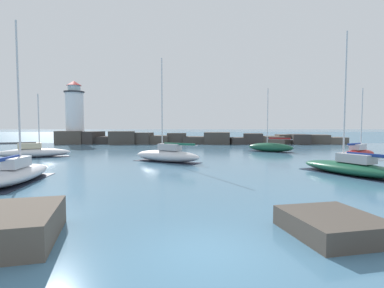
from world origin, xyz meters
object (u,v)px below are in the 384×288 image
(sailboat_moored_3, at_px, (166,155))
(sailboat_moored_4, at_px, (269,147))
(sailboat_moored_2, at_px, (350,167))
(sailboat_moored_5, at_px, (32,152))
(lighthouse, at_px, (74,117))
(sailboat_moored_1, at_px, (15,173))
(sailboat_moored_0, at_px, (357,153))

(sailboat_moored_3, relative_size, sailboat_moored_4, 1.17)
(sailboat_moored_2, height_order, sailboat_moored_5, sailboat_moored_2)
(lighthouse, distance_m, sailboat_moored_3, 37.14)
(sailboat_moored_1, height_order, sailboat_moored_5, sailboat_moored_1)
(sailboat_moored_3, xyz_separation_m, sailboat_moored_4, (13.38, 11.68, -0.05))
(sailboat_moored_0, height_order, sailboat_moored_2, sailboat_moored_2)
(sailboat_moored_0, bearing_deg, sailboat_moored_5, 178.71)
(sailboat_moored_0, bearing_deg, lighthouse, 147.34)
(lighthouse, relative_size, sailboat_moored_5, 1.59)
(sailboat_moored_1, height_order, sailboat_moored_3, sailboat_moored_1)
(lighthouse, bearing_deg, sailboat_moored_4, -28.45)
(sailboat_moored_4, bearing_deg, lighthouse, 151.55)
(sailboat_moored_2, bearing_deg, sailboat_moored_5, 157.72)
(lighthouse, relative_size, sailboat_moored_0, 1.61)
(sailboat_moored_1, bearing_deg, sailboat_moored_2, 7.37)
(sailboat_moored_1, distance_m, sailboat_moored_5, 16.64)
(lighthouse, height_order, sailboat_moored_3, lighthouse)
(sailboat_moored_0, height_order, sailboat_moored_3, sailboat_moored_3)
(sailboat_moored_1, xyz_separation_m, sailboat_moored_2, (22.78, 2.95, -0.03))
(sailboat_moored_1, height_order, sailboat_moored_2, sailboat_moored_2)
(lighthouse, xyz_separation_m, sailboat_moored_3, (20.98, -30.30, -4.66))
(sailboat_moored_1, bearing_deg, sailboat_moored_4, 45.72)
(sailboat_moored_2, distance_m, sailboat_moored_3, 16.22)
(sailboat_moored_3, bearing_deg, sailboat_moored_1, -128.40)
(sailboat_moored_4, bearing_deg, sailboat_moored_3, -138.89)
(sailboat_moored_2, relative_size, sailboat_moored_3, 1.02)
(lighthouse, distance_m, sailboat_moored_4, 39.36)
(sailboat_moored_1, xyz_separation_m, sailboat_moored_3, (8.65, 10.91, 0.08))
(sailboat_moored_5, bearing_deg, sailboat_moored_4, 14.45)
(sailboat_moored_0, xyz_separation_m, sailboat_moored_1, (-29.65, -14.30, 0.02))
(lighthouse, distance_m, sailboat_moored_5, 27.06)
(sailboat_moored_2, relative_size, sailboat_moored_5, 1.34)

